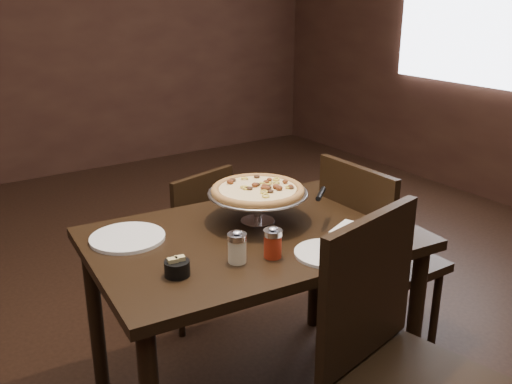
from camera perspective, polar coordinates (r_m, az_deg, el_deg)
room at (r=2.04m, az=-1.83°, el=13.39°), size 6.04×7.04×2.84m
dining_table at (r=2.20m, az=-0.35°, el=-6.57°), size 1.27×0.90×0.75m
pizza_stand at (r=2.21m, az=0.17°, el=0.14°), size 0.39×0.39×0.16m
parmesan_shaker at (r=1.92m, az=-1.91°, el=-5.53°), size 0.07×0.07×0.12m
pepper_flake_shaker at (r=1.96m, az=1.68°, el=-5.09°), size 0.07×0.07×0.11m
packet_caddy at (r=1.86m, az=-7.90°, el=-7.50°), size 0.08×0.08×0.06m
napkin_stack at (r=2.19m, az=9.86°, el=-3.90°), size 0.19×0.19×0.02m
plate_left at (r=2.16m, az=-12.73°, el=-4.48°), size 0.28×0.28×0.01m
plate_near at (r=2.01m, az=7.12°, el=-6.10°), size 0.23×0.23×0.01m
serving_spatula at (r=2.20m, az=6.50°, el=-0.23°), size 0.17×0.17×0.02m
chair_far at (r=2.87m, az=-6.64°, el=-4.75°), size 0.46×0.46×0.81m
chair_near at (r=1.87m, az=14.15°, el=-16.27°), size 0.55×0.55×0.99m
chair_side at (r=2.61m, az=11.59°, el=-5.99°), size 0.44×0.44×0.94m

